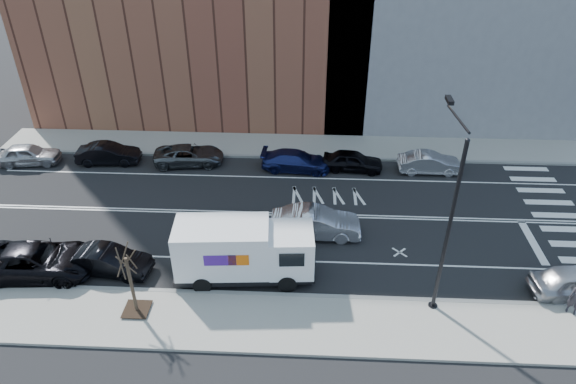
# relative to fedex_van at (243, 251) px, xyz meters

# --- Properties ---
(ground) EXTENTS (120.00, 120.00, 0.00)m
(ground) POSITION_rel_fedex_van_xyz_m (2.25, 5.60, -1.67)
(ground) COLOR black
(ground) RESTS_ON ground
(sidewalk_near) EXTENTS (44.00, 3.60, 0.15)m
(sidewalk_near) POSITION_rel_fedex_van_xyz_m (2.25, -3.20, -1.60)
(sidewalk_near) COLOR gray
(sidewalk_near) RESTS_ON ground
(sidewalk_far) EXTENTS (44.00, 3.60, 0.15)m
(sidewalk_far) POSITION_rel_fedex_van_xyz_m (2.25, 14.40, -1.60)
(sidewalk_far) COLOR gray
(sidewalk_far) RESTS_ON ground
(curb_near) EXTENTS (44.00, 0.25, 0.17)m
(curb_near) POSITION_rel_fedex_van_xyz_m (2.25, -1.40, -1.59)
(curb_near) COLOR gray
(curb_near) RESTS_ON ground
(curb_far) EXTENTS (44.00, 0.25, 0.17)m
(curb_far) POSITION_rel_fedex_van_xyz_m (2.25, 12.60, -1.59)
(curb_far) COLOR gray
(curb_far) RESTS_ON ground
(crosswalk) EXTENTS (3.00, 14.00, 0.01)m
(crosswalk) POSITION_rel_fedex_van_xyz_m (18.25, 5.60, -1.67)
(crosswalk) COLOR white
(crosswalk) RESTS_ON ground
(road_markings) EXTENTS (40.00, 8.60, 0.01)m
(road_markings) POSITION_rel_fedex_van_xyz_m (2.25, 5.60, -1.67)
(road_markings) COLOR white
(road_markings) RESTS_ON ground
(streetlight) EXTENTS (0.44, 4.02, 9.34)m
(streetlight) POSITION_rel_fedex_van_xyz_m (9.25, -1.31, 3.41)
(streetlight) COLOR black
(streetlight) RESTS_ON ground
(street_tree) EXTENTS (1.20, 1.20, 3.75)m
(street_tree) POSITION_rel_fedex_van_xyz_m (-4.76, -2.80, -0.22)
(street_tree) COLOR black
(street_tree) RESTS_ON ground
(fedex_van) EXTENTS (7.13, 2.88, 3.19)m
(fedex_van) POSITION_rel_fedex_van_xyz_m (0.00, 0.00, 0.00)
(fedex_van) COLOR black
(fedex_van) RESTS_ON ground
(far_parked_a) EXTENTS (4.49, 2.31, 1.46)m
(far_parked_a) POSITION_rel_fedex_van_xyz_m (-16.54, 10.94, -0.94)
(far_parked_a) COLOR #9E9EA2
(far_parked_a) RESTS_ON ground
(far_parked_b) EXTENTS (4.44, 1.78, 1.43)m
(far_parked_b) POSITION_rel_fedex_van_xyz_m (-10.97, 11.33, -0.96)
(far_parked_b) COLOR black
(far_parked_b) RESTS_ON ground
(far_parked_c) EXTENTS (5.05, 2.77, 1.34)m
(far_parked_c) POSITION_rel_fedex_van_xyz_m (-5.29, 11.51, -1.00)
(far_parked_c) COLOR #494C50
(far_parked_c) RESTS_ON ground
(far_parked_d) EXTENTS (4.84, 2.23, 1.37)m
(far_parked_d) POSITION_rel_fedex_van_xyz_m (2.25, 11.03, -0.99)
(far_parked_d) COLOR navy
(far_parked_d) RESTS_ON ground
(far_parked_e) EXTENTS (4.23, 2.02, 1.40)m
(far_parked_e) POSITION_rel_fedex_van_xyz_m (6.15, 11.20, -0.98)
(far_parked_e) COLOR black
(far_parked_e) RESTS_ON ground
(far_parked_f) EXTENTS (4.26, 1.52, 1.40)m
(far_parked_f) POSITION_rel_fedex_van_xyz_m (11.37, 11.15, -0.97)
(far_parked_f) COLOR #B9B8BD
(far_parked_f) RESTS_ON ground
(driving_sedan) EXTENTS (5.05, 1.80, 1.66)m
(driving_sedan) POSITION_rel_fedex_van_xyz_m (3.62, 3.66, -0.84)
(driving_sedan) COLOR silver
(driving_sedan) RESTS_ON ground
(near_parked_rear_a) EXTENTS (4.49, 1.99, 1.43)m
(near_parked_rear_a) POSITION_rel_fedex_van_xyz_m (-6.98, -0.02, -0.96)
(near_parked_rear_a) COLOR black
(near_parked_rear_a) RESTS_ON ground
(near_parked_rear_b) EXTENTS (6.20, 3.18, 1.67)m
(near_parked_rear_b) POSITION_rel_fedex_van_xyz_m (-10.64, -0.31, -0.84)
(near_parked_rear_b) COLOR black
(near_parked_rear_b) RESTS_ON ground
(pedestrian) EXTENTS (0.77, 0.66, 1.80)m
(pedestrian) POSITION_rel_fedex_van_xyz_m (15.66, -1.90, -0.62)
(pedestrian) COLOR #26242A
(pedestrian) RESTS_ON sidewalk_near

